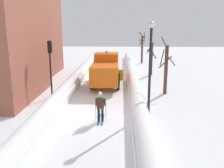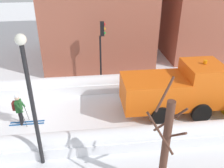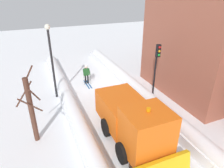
% 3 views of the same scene
% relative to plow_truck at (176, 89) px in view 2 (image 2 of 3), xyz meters
% --- Properties ---
extents(ground_plane, '(80.00, 80.00, 0.00)m').
position_rel_plow_truck_xyz_m(ground_plane, '(-0.22, 2.00, -1.48)').
color(ground_plane, white).
extents(snowbank_left, '(1.10, 36.00, 1.10)m').
position_rel_plow_truck_xyz_m(snowbank_left, '(-2.94, 2.00, -0.98)').
color(snowbank_left, white).
rests_on(snowbank_left, ground).
extents(plow_truck, '(3.20, 5.98, 3.12)m').
position_rel_plow_truck_xyz_m(plow_truck, '(0.00, 0.00, 0.00)').
color(plow_truck, orange).
rests_on(plow_truck, ground).
extents(skier, '(0.62, 1.80, 1.81)m').
position_rel_plow_truck_xyz_m(skier, '(0.21, -8.48, -0.48)').
color(skier, black).
rests_on(skier, ground).
extents(traffic_light_pole, '(0.28, 0.42, 4.36)m').
position_rel_plow_truck_xyz_m(traffic_light_pole, '(-3.91, -3.80, 1.59)').
color(traffic_light_pole, black).
rests_on(traffic_light_pole, ground).
extents(street_lamp, '(0.40, 0.40, 5.72)m').
position_rel_plow_truck_xyz_m(street_lamp, '(3.15, -6.99, 2.10)').
color(street_lamp, black).
rests_on(street_lamp, ground).
extents(bare_tree_near, '(1.30, 1.39, 4.60)m').
position_rel_plow_truck_xyz_m(bare_tree_near, '(4.98, -2.29, 0.61)').
color(bare_tree_near, '#513125').
rests_on(bare_tree_near, ground).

